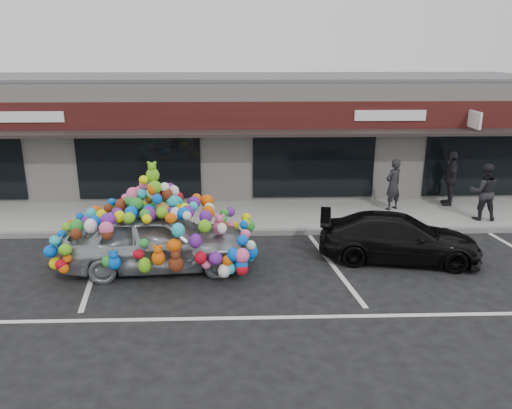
{
  "coord_description": "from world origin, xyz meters",
  "views": [
    {
      "loc": [
        0.47,
        -11.34,
        5.24
      ],
      "look_at": [
        0.88,
        1.4,
        1.28
      ],
      "focal_mm": 35.0,
      "sensor_mm": 36.0,
      "label": 1
    }
  ],
  "objects_px": {
    "pedestrian_a": "(393,184)",
    "pedestrian_c": "(451,178)",
    "pedestrian_b": "(484,192)",
    "toy_car": "(157,232)",
    "black_sedan": "(399,238)"
  },
  "relations": [
    {
      "from": "black_sedan",
      "to": "pedestrian_a",
      "type": "bearing_deg",
      "value": -3.9
    },
    {
      "from": "pedestrian_a",
      "to": "toy_car",
      "type": "bearing_deg",
      "value": -0.33
    },
    {
      "from": "pedestrian_b",
      "to": "toy_car",
      "type": "bearing_deg",
      "value": 26.42
    },
    {
      "from": "toy_car",
      "to": "black_sedan",
      "type": "distance_m",
      "value": 6.19
    },
    {
      "from": "pedestrian_a",
      "to": "pedestrian_b",
      "type": "height_order",
      "value": "pedestrian_b"
    },
    {
      "from": "pedestrian_a",
      "to": "pedestrian_c",
      "type": "xyz_separation_m",
      "value": [
        2.1,
        0.46,
        0.08
      ]
    },
    {
      "from": "pedestrian_b",
      "to": "pedestrian_a",
      "type": "bearing_deg",
      "value": -14.7
    },
    {
      "from": "pedestrian_a",
      "to": "pedestrian_b",
      "type": "relative_size",
      "value": 0.96
    },
    {
      "from": "toy_car",
      "to": "pedestrian_b",
      "type": "relative_size",
      "value": 2.75
    },
    {
      "from": "pedestrian_a",
      "to": "pedestrian_c",
      "type": "relative_size",
      "value": 0.92
    },
    {
      "from": "pedestrian_a",
      "to": "pedestrian_c",
      "type": "distance_m",
      "value": 2.15
    },
    {
      "from": "pedestrian_b",
      "to": "pedestrian_c",
      "type": "relative_size",
      "value": 0.96
    },
    {
      "from": "black_sedan",
      "to": "pedestrian_c",
      "type": "relative_size",
      "value": 2.2
    },
    {
      "from": "toy_car",
      "to": "pedestrian_b",
      "type": "xyz_separation_m",
      "value": [
        9.61,
        3.02,
        0.1
      ]
    },
    {
      "from": "toy_car",
      "to": "pedestrian_c",
      "type": "distance_m",
      "value": 10.28
    }
  ]
}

